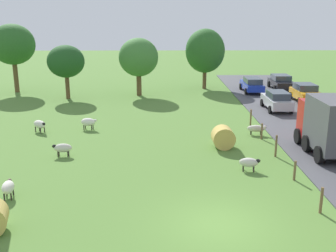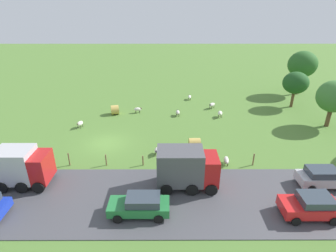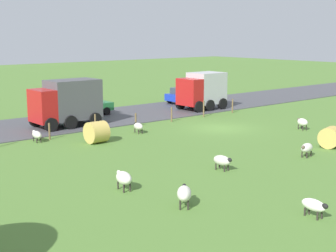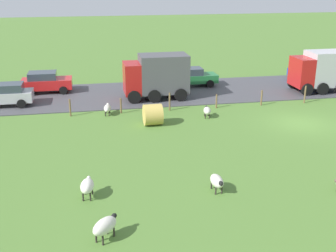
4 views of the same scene
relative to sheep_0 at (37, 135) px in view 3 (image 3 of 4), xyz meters
name	(u,v)px [view 3 (image 3 of 4)]	position (x,y,z in m)	size (l,w,h in m)	color
ground_plane	(220,128)	(-4.18, -12.09, -0.46)	(160.00, 160.00, 0.00)	#517A33
road_strip	(143,113)	(4.92, -12.09, -0.43)	(8.00, 80.00, 0.06)	#47474C
sheep_0	(37,135)	(0.00, 0.00, 0.00)	(1.31, 0.60, 0.69)	beige
sheep_1	(222,161)	(-12.05, -4.10, 0.04)	(1.14, 0.57, 0.75)	beige
sheep_2	(302,122)	(-8.28, -16.08, 0.08)	(1.12, 0.82, 0.81)	silver
sheep_3	(138,126)	(-1.85, -6.51, 0.01)	(1.11, 0.63, 0.71)	beige
sheep_4	(184,193)	(-14.81, 0.90, 0.10)	(1.22, 1.18, 0.84)	silver
sheep_5	(124,178)	(-11.56, 1.49, 0.09)	(1.19, 0.72, 0.83)	silver
sheep_6	(314,205)	(-18.72, -2.01, 0.01)	(1.19, 0.54, 0.69)	white
sheep_7	(307,148)	(-13.15, -9.58, 0.05)	(0.68, 1.12, 0.77)	silver
hay_bale_0	(330,137)	(-12.68, -12.62, 0.17)	(1.24, 1.24, 1.01)	tan
hay_bale_1	(97,132)	(-2.65, -2.72, 0.21)	(1.34, 1.34, 1.15)	tan
fence_post_0	(232,106)	(0.14, -17.99, 0.13)	(0.12, 0.12, 1.17)	brown
fence_post_1	(204,109)	(0.14, -14.58, 0.19)	(0.12, 0.12, 1.29)	brown
fence_post_2	(172,114)	(0.14, -11.17, 0.11)	(0.12, 0.12, 1.13)	brown
fence_post_3	(136,120)	(0.14, -7.76, 0.04)	(0.12, 0.12, 1.00)	brown
fence_post_4	(95,123)	(0.14, -4.35, 0.19)	(0.12, 0.12, 1.28)	brown
fence_post_5	(49,131)	(0.14, -0.93, 0.08)	(0.12, 0.12, 1.06)	brown
truck_0	(202,90)	(3.02, -17.16, 1.31)	(2.61, 4.08, 3.21)	#B21919
truck_1	(67,102)	(3.32, -3.97, 1.38)	(2.63, 4.83, 3.33)	#B21919
car_5	(185,95)	(6.81, -18.59, 0.40)	(2.10, 3.85, 1.52)	#1933B2
car_6	(85,106)	(6.58, -7.41, 0.41)	(1.93, 4.29, 1.54)	#237238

